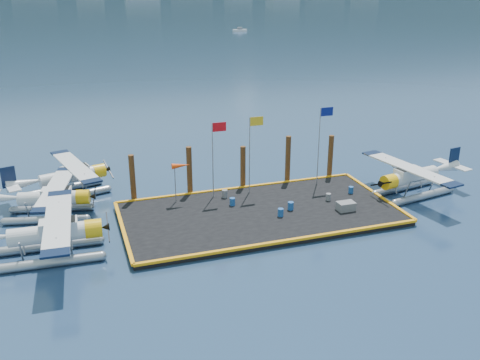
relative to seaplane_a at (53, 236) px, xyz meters
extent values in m
plane|color=navy|center=(14.45, 1.78, -1.53)|extent=(4000.00, 4000.00, 0.00)
cube|color=black|center=(14.45, 1.78, -1.33)|extent=(20.00, 10.00, 0.40)
cylinder|color=gray|center=(-0.37, 1.15, -1.22)|extent=(6.43, 0.89, 0.62)
cylinder|color=gray|center=(-0.47, -1.12, -1.22)|extent=(6.43, 0.89, 0.62)
cylinder|color=silver|center=(-0.21, 0.01, 0.17)|extent=(4.85, 1.34, 1.14)
cube|color=silver|center=(0.41, -0.02, 0.54)|extent=(2.32, 1.23, 0.93)
cube|color=black|center=(0.72, -0.03, 0.74)|extent=(1.49, 1.15, 0.57)
cylinder|color=#F4B10D|center=(2.47, -0.11, 0.17)|extent=(1.08, 1.24, 1.20)
cube|color=black|center=(3.35, -0.14, 0.17)|extent=(0.16, 2.30, 1.16)
cube|color=silver|center=(0.41, -0.02, 1.05)|extent=(1.95, 9.36, 0.12)
cube|color=black|center=(0.60, 4.42, 1.05)|extent=(1.59, 1.00, 0.13)
cube|color=black|center=(0.22, -4.46, 1.05)|extent=(1.59, 1.00, 0.13)
cylinder|color=gray|center=(-0.19, 7.52, -1.25)|extent=(5.76, 1.79, 0.56)
cylinder|color=gray|center=(-0.63, 5.52, -1.25)|extent=(5.76, 1.79, 0.56)
cylinder|color=silver|center=(-0.23, 6.48, 0.01)|extent=(4.45, 1.93, 1.02)
cube|color=silver|center=(0.32, 6.36, 0.33)|extent=(2.22, 1.44, 0.84)
cube|color=black|center=(0.59, 6.30, 0.52)|extent=(1.48, 1.24, 0.51)
cylinder|color=#F4B10D|center=(2.14, 5.96, 0.01)|extent=(1.14, 1.26, 1.08)
cube|color=black|center=(2.91, 5.79, 0.01)|extent=(0.50, 2.04, 1.05)
cube|color=silver|center=(0.32, 6.36, 0.80)|extent=(3.17, 8.49, 0.11)
cube|color=black|center=(1.18, 10.27, 0.80)|extent=(1.54, 1.12, 0.12)
cube|color=black|center=(-0.54, 2.45, 0.80)|extent=(1.54, 1.12, 0.12)
cylinder|color=gray|center=(0.79, 11.56, -1.24)|extent=(5.95, 2.09, 0.58)
cylinder|color=gray|center=(1.33, 9.50, -1.24)|extent=(5.95, 2.09, 0.58)
cylinder|color=silver|center=(1.25, 10.58, 0.06)|extent=(4.62, 2.17, 1.06)
cube|color=silver|center=(1.81, 10.73, 0.40)|extent=(2.33, 1.57, 0.87)
cube|color=black|center=(2.09, 10.80, 0.60)|extent=(1.57, 1.33, 0.53)
cylinder|color=#F4B10D|center=(3.68, 11.22, 0.06)|extent=(1.22, 1.33, 1.12)
cube|color=black|center=(4.47, 11.43, 0.06)|extent=(0.60, 2.10, 1.09)
cube|color=silver|center=(1.81, 10.73, 0.89)|extent=(3.62, 8.79, 0.12)
cube|color=black|center=(0.75, 14.75, 0.89)|extent=(1.62, 1.21, 0.13)
cube|color=black|center=(2.87, 6.71, 0.89)|extent=(1.62, 1.21, 0.13)
cube|color=black|center=(-3.05, 9.45, 0.94)|extent=(1.06, 0.38, 1.64)
cube|color=silver|center=(-2.96, 9.47, 0.31)|extent=(1.68, 3.40, 0.10)
cylinder|color=gray|center=(27.97, 0.72, -1.23)|extent=(6.16, 1.68, 0.60)
cylinder|color=gray|center=(27.58, 2.87, -1.23)|extent=(6.16, 1.68, 0.60)
cylinder|color=silver|center=(27.58, 1.76, 0.11)|extent=(4.74, 1.90, 1.09)
cube|color=silver|center=(26.99, 1.66, 0.45)|extent=(2.34, 1.46, 0.89)
cube|color=black|center=(26.70, 1.60, 0.65)|extent=(1.55, 1.27, 0.55)
cylinder|color=#F4B10D|center=(25.04, 1.30, 0.11)|extent=(1.18, 1.31, 1.15)
cube|color=black|center=(24.21, 1.15, 0.11)|extent=(0.45, 2.19, 1.12)
cube|color=silver|center=(26.99, 1.66, 0.95)|extent=(3.06, 9.06, 0.12)
cube|color=black|center=(27.75, -2.55, 0.95)|extent=(1.62, 1.14, 0.13)
cube|color=black|center=(26.23, 5.86, 0.95)|extent=(1.62, 1.14, 0.13)
cube|color=black|center=(32.07, 2.58, 1.00)|extent=(1.10, 0.31, 1.69)
cube|color=silver|center=(31.98, 2.56, 0.36)|extent=(1.48, 3.48, 0.10)
cylinder|color=#1A4890|center=(12.87, 3.55, -0.84)|extent=(0.41, 0.41, 0.58)
cylinder|color=#1A4890|center=(16.74, 1.37, -0.83)|extent=(0.43, 0.43, 0.61)
cylinder|color=slate|center=(20.24, 2.11, -0.86)|extent=(0.39, 0.39, 0.55)
cylinder|color=#1A4890|center=(15.58, 0.54, -0.84)|extent=(0.41, 0.41, 0.58)
cylinder|color=#1A4890|center=(22.64, 2.87, -0.86)|extent=(0.39, 0.39, 0.55)
cylinder|color=slate|center=(12.78, 5.23, -0.82)|extent=(0.44, 0.44, 0.62)
cube|color=slate|center=(20.59, -0.01, -0.81)|extent=(1.29, 0.86, 0.64)
cylinder|color=gray|center=(11.95, 5.58, 1.87)|extent=(0.08, 0.08, 6.00)
cube|color=red|center=(12.50, 5.58, 4.52)|extent=(1.10, 0.03, 0.70)
cylinder|color=gray|center=(14.95, 5.58, 1.97)|extent=(0.08, 0.08, 6.20)
cube|color=gold|center=(15.50, 5.58, 4.72)|extent=(1.10, 0.03, 0.70)
cylinder|color=gray|center=(20.95, 5.58, 2.12)|extent=(0.08, 0.08, 6.50)
cube|color=navy|center=(21.50, 5.58, 5.02)|extent=(1.10, 0.03, 0.70)
cylinder|color=gray|center=(8.95, 5.58, 0.37)|extent=(0.07, 0.07, 3.00)
cone|color=#FF460E|center=(9.45, 5.58, 1.77)|extent=(1.40, 0.44, 0.44)
cylinder|color=#412112|center=(5.95, 7.18, 0.47)|extent=(0.44, 0.44, 4.00)
cylinder|color=#412112|center=(10.45, 7.18, 0.57)|extent=(0.44, 0.44, 4.20)
cylinder|color=#412112|center=(14.95, 7.18, 0.37)|extent=(0.44, 0.44, 3.80)
cylinder|color=#412112|center=(18.95, 7.18, 0.62)|extent=(0.44, 0.44, 4.30)
cylinder|color=#412112|center=(22.95, 7.18, 0.47)|extent=(0.44, 0.44, 4.00)
camera|label=1|loc=(1.63, -32.04, 15.04)|focal=40.00mm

